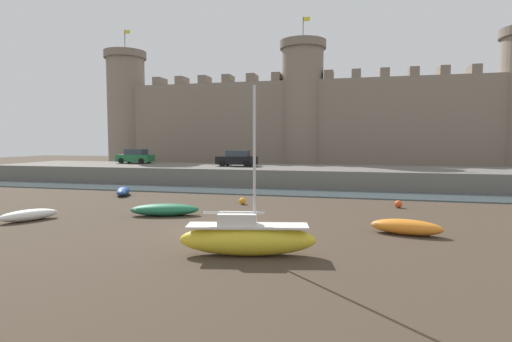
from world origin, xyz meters
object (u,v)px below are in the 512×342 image
Objects in this scene: rowboat_foreground_centre at (406,227)px; car_quay_centre_west at (135,157)px; rowboat_midflat_left at (29,215)px; mooring_buoy_off_centre at (398,204)px; sailboat_near_channel_right at (247,237)px; rowboat_midflat_centre at (165,209)px; mooring_buoy_mid_mud at (242,201)px; rowboat_foreground_right at (123,191)px; car_quay_west at (237,159)px.

car_quay_centre_west reaches higher than rowboat_foreground_centre.
mooring_buoy_off_centre is at bearing 24.58° from rowboat_midflat_left.
sailboat_near_channel_right reaches higher than car_quay_centre_west.
rowboat_midflat_centre is 24.98m from car_quay_centre_west.
mooring_buoy_mid_mud is at bearing 106.47° from sailboat_near_channel_right.
car_quay_centre_west is at bearing 116.87° from rowboat_foreground_right.
car_quay_centre_west is at bearing 140.31° from rowboat_foreground_centre.
rowboat_midflat_left is at bearing -155.42° from mooring_buoy_off_centre.
car_quay_centre_west is (-26.78, 22.23, 2.07)m from rowboat_foreground_centre.
rowboat_midflat_centre is at bearing 135.54° from sailboat_near_channel_right.
rowboat_foreground_centre reaches higher than rowboat_foreground_right.
car_quay_west is (-4.38, 13.59, 2.21)m from mooring_buoy_mid_mud.
mooring_buoy_off_centre is (13.29, 5.98, -0.12)m from rowboat_midflat_centre.
rowboat_midflat_left is 12.53m from mooring_buoy_mid_mud.
rowboat_foreground_right is 6.22× the size of mooring_buoy_off_centre.
sailboat_near_channel_right reaches higher than rowboat_midflat_centre.
car_quay_west is (5.26, 21.61, 2.12)m from rowboat_midflat_left.
rowboat_midflat_left is at bearing -72.33° from car_quay_centre_west.
car_quay_centre_west reaches higher than rowboat_foreground_right.
rowboat_foreground_centre is at bearing -23.38° from rowboat_foreground_right.
rowboat_foreground_centre is 1.10× the size of rowboat_foreground_right.
rowboat_foreground_right is 20.35m from mooring_buoy_off_centre.
mooring_buoy_mid_mud is at bearing 57.09° from rowboat_midflat_centre.
rowboat_midflat_left is 13.48m from sailboat_near_channel_right.
sailboat_near_channel_right is (-6.22, -4.89, 0.31)m from rowboat_foreground_centre.
rowboat_midflat_centre is 0.64× the size of sailboat_near_channel_right.
rowboat_midflat_centre is at bearing -86.44° from car_quay_west.
rowboat_midflat_left reaches higher than mooring_buoy_mid_mud.
rowboat_foreground_centre is 7.23× the size of mooring_buoy_mid_mud.
car_quay_west is at bearing 63.06° from rowboat_foreground_right.
mooring_buoy_off_centre is 31.00m from car_quay_centre_west.
rowboat_foreground_right is 0.73× the size of car_quay_west.
car_quay_centre_west is (-13.95, 20.62, 2.08)m from rowboat_midflat_centre.
sailboat_near_channel_right reaches higher than rowboat_foreground_right.
mooring_buoy_mid_mud is 0.11× the size of car_quay_west.
rowboat_midflat_left is at bearing -175.74° from rowboat_foreground_centre.
rowboat_foreground_centre is (19.24, 1.43, 0.05)m from rowboat_midflat_left.
mooring_buoy_mid_mud is at bearing -42.34° from car_quay_centre_west.
rowboat_midflat_left is 0.73× the size of car_quay_centre_west.
rowboat_midflat_left is 0.91× the size of rowboat_foreground_centre.
rowboat_foreground_centre is 11.65m from mooring_buoy_mid_mud.
mooring_buoy_off_centre is 1.06× the size of mooring_buoy_mid_mud.
car_quay_west is (-7.77, 25.06, 1.76)m from sailboat_near_channel_right.
rowboat_foreground_centre is (12.83, -1.60, 0.01)m from rowboat_midflat_centre.
car_quay_west is at bearing 93.56° from rowboat_midflat_centre.
rowboat_foreground_centre is at bearing 4.26° from rowboat_midflat_left.
mooring_buoy_mid_mud is 0.11× the size of car_quay_centre_west.
mooring_buoy_off_centre is at bearing 24.21° from rowboat_midflat_centre.
car_quay_centre_west reaches higher than rowboat_midflat_left.
rowboat_foreground_centre reaches higher than rowboat_midflat_left.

